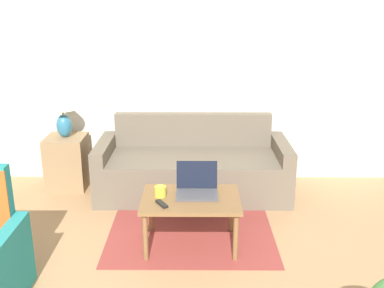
{
  "coord_description": "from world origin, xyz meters",
  "views": [
    {
      "loc": [
        0.71,
        -1.37,
        2.04
      ],
      "look_at": [
        0.69,
        2.66,
        0.75
      ],
      "focal_mm": 42.0,
      "sensor_mm": 36.0,
      "label": 1
    }
  ],
  "objects_px": {
    "laptop": "(197,187)",
    "tv_remote": "(162,204)",
    "table_lamp": "(63,108)",
    "cup_navy": "(160,191)",
    "couch": "(193,169)",
    "coffee_table": "(191,204)"
  },
  "relations": [
    {
      "from": "table_lamp",
      "to": "tv_remote",
      "type": "bearing_deg",
      "value": -50.54
    },
    {
      "from": "table_lamp",
      "to": "cup_navy",
      "type": "distance_m",
      "value": 1.75
    },
    {
      "from": "cup_navy",
      "to": "laptop",
      "type": "bearing_deg",
      "value": 11.43
    },
    {
      "from": "table_lamp",
      "to": "coffee_table",
      "type": "xyz_separation_m",
      "value": [
        1.41,
        -1.28,
        -0.53
      ]
    },
    {
      "from": "couch",
      "to": "cup_navy",
      "type": "relative_size",
      "value": 20.55
    },
    {
      "from": "laptop",
      "to": "tv_remote",
      "type": "bearing_deg",
      "value": -140.62
    },
    {
      "from": "laptop",
      "to": "cup_navy",
      "type": "distance_m",
      "value": 0.32
    },
    {
      "from": "couch",
      "to": "table_lamp",
      "type": "bearing_deg",
      "value": 174.83
    },
    {
      "from": "couch",
      "to": "laptop",
      "type": "height_order",
      "value": "couch"
    },
    {
      "from": "laptop",
      "to": "cup_navy",
      "type": "xyz_separation_m",
      "value": [
        -0.31,
        -0.06,
        -0.01
      ]
    },
    {
      "from": "coffee_table",
      "to": "couch",
      "type": "bearing_deg",
      "value": 89.24
    },
    {
      "from": "cup_navy",
      "to": "tv_remote",
      "type": "distance_m",
      "value": 0.18
    },
    {
      "from": "laptop",
      "to": "tv_remote",
      "type": "xyz_separation_m",
      "value": [
        -0.29,
        -0.24,
        -0.05
      ]
    },
    {
      "from": "laptop",
      "to": "cup_navy",
      "type": "relative_size",
      "value": 3.57
    },
    {
      "from": "couch",
      "to": "tv_remote",
      "type": "relative_size",
      "value": 13.57
    },
    {
      "from": "couch",
      "to": "tv_remote",
      "type": "height_order",
      "value": "couch"
    },
    {
      "from": "cup_navy",
      "to": "coffee_table",
      "type": "bearing_deg",
      "value": -6.88
    },
    {
      "from": "coffee_table",
      "to": "tv_remote",
      "type": "height_order",
      "value": "tv_remote"
    },
    {
      "from": "table_lamp",
      "to": "tv_remote",
      "type": "relative_size",
      "value": 3.37
    },
    {
      "from": "laptop",
      "to": "tv_remote",
      "type": "height_order",
      "value": "laptop"
    },
    {
      "from": "coffee_table",
      "to": "cup_navy",
      "type": "xyz_separation_m",
      "value": [
        -0.26,
        0.03,
        0.1
      ]
    },
    {
      "from": "coffee_table",
      "to": "laptop",
      "type": "distance_m",
      "value": 0.16
    }
  ]
}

